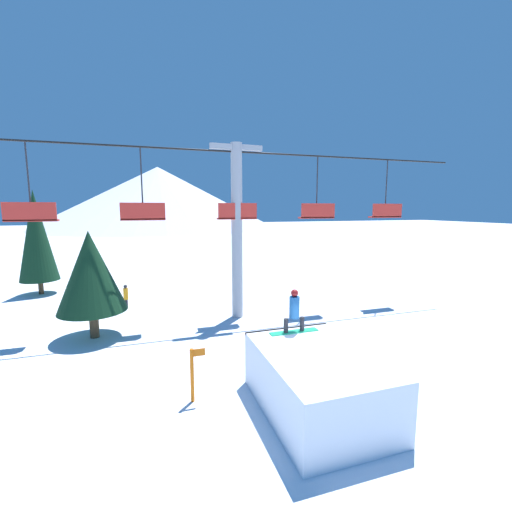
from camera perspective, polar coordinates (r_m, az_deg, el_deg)
The scene contains 9 objects.
ground_plane at distance 9.70m, azimuth 10.46°, elevation -24.27°, with size 220.00×220.00×0.00m, color white.
mountain_ridge at distance 93.66m, azimuth -15.95°, elevation 9.35°, with size 60.19×60.19×15.57m.
snow_ramp at distance 9.39m, azimuth 10.11°, elevation -19.96°, with size 2.65×3.92×1.55m.
snowboarder at distance 10.13m, azimuth 6.40°, elevation -9.20°, with size 1.48×0.29×1.29m.
chairlift at distance 15.84m, azimuth -3.19°, elevation 6.02°, with size 24.09×0.51×8.05m.
pine_tree_near at distance 14.90m, azimuth -25.86°, elevation -2.38°, with size 2.62×2.62×4.29m.
pine_tree_far at distance 24.05m, azimuth -32.76°, elevation 2.86°, with size 2.15×2.15×6.23m.
trail_marker at distance 9.77m, azimuth -10.51°, elevation -18.69°, with size 0.41×0.10×1.48m.
distant_skier at distance 19.07m, azimuth -20.88°, elevation -6.14°, with size 0.24×0.24×1.23m.
Camera 1 is at (-4.04, -7.15, 5.17)m, focal length 24.00 mm.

